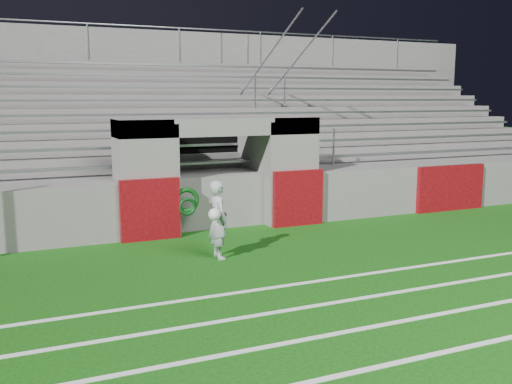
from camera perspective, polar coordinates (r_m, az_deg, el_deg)
name	(u,v)px	position (r m, az deg, el deg)	size (l,w,h in m)	color
ground	(285,266)	(10.57, 2.92, -7.43)	(90.00, 90.00, 0.00)	#10480C
stadium_structure	(170,150)	(17.68, -8.62, 4.20)	(26.00, 8.48, 5.42)	slate
goalkeeper_with_ball	(218,219)	(10.93, -3.78, -2.75)	(0.48, 0.68, 1.51)	#A8ADB2
hose_coil	(187,202)	(12.71, -6.94, -1.01)	(0.58, 0.14, 0.63)	#0D4413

